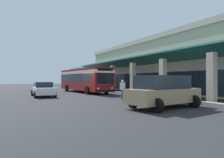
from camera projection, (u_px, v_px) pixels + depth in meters
name	position (u px, v px, depth m)	size (l,w,h in m)	color
ground	(143.00, 92.00, 25.50)	(120.00, 120.00, 0.00)	#262628
curb_strip	(116.00, 92.00, 25.15)	(36.92, 0.50, 0.12)	#9E998E
plaza_building	(170.00, 67.00, 29.79)	(31.07, 15.17, 7.43)	#B2A88E
transit_bus	(84.00, 79.00, 25.71)	(11.38, 3.46, 3.34)	maroon
parked_suv_tan	(163.00, 91.00, 11.60)	(3.01, 4.96, 1.97)	#9E845B
parked_sedan_white	(43.00, 89.00, 19.48)	(4.44, 2.08, 1.47)	silver
parked_sedan_silver	(167.00, 92.00, 14.81)	(2.80, 4.59, 1.47)	#B2B5BA
pedestrian	(123.00, 89.00, 16.46)	(0.68, 0.32, 1.69)	navy
potted_palm	(105.00, 85.00, 31.22)	(2.04, 1.63, 2.87)	brown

